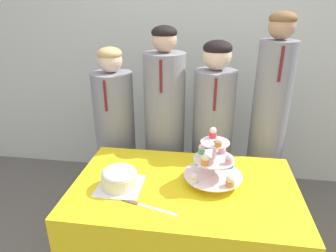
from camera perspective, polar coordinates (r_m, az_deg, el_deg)
wall_back at (r=2.88m, az=6.20°, el=15.47°), size 9.00×0.06×2.70m
table at (r=1.95m, az=2.94°, el=-20.34°), size 1.26×0.77×0.76m
round_cake at (r=1.69m, az=-9.27°, el=-9.65°), size 0.24×0.24×0.12m
cake_knife at (r=1.58m, az=-5.44°, el=-14.64°), size 0.31×0.10×0.01m
cupcake_stand at (r=1.69m, az=8.73°, el=-6.85°), size 0.33×0.33×0.32m
student_0 at (r=2.41m, az=-9.82°, el=-3.31°), size 0.30×0.31×1.42m
student_1 at (r=2.29m, az=-0.63°, el=-2.30°), size 0.30×0.30×1.56m
student_2 at (r=2.28m, az=8.30°, el=-3.61°), size 0.29×0.30×1.48m
student_3 at (r=2.28m, az=18.24°, el=-1.89°), size 0.25×0.25×1.66m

